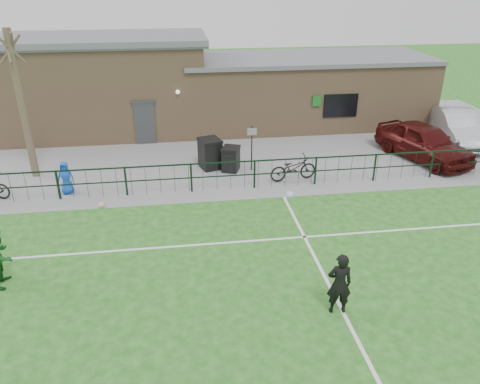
{
  "coord_description": "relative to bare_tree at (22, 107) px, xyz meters",
  "views": [
    {
      "loc": [
        -1.93,
        -8.8,
        7.92
      ],
      "look_at": [
        0.0,
        5.0,
        1.3
      ],
      "focal_mm": 35.0,
      "sensor_mm": 36.0,
      "label": 1
    }
  ],
  "objects": [
    {
      "name": "ground",
      "position": [
        8.0,
        -10.5,
        -3.0
      ],
      "size": [
        90.0,
        90.0,
        0.0
      ],
      "primitive_type": "plane",
      "color": "#225F1C",
      "rests_on": "ground"
    },
    {
      "name": "paving_strip",
      "position": [
        8.0,
        3.0,
        -2.99
      ],
      "size": [
        34.0,
        13.0,
        0.02
      ],
      "primitive_type": "cube",
      "color": "gray",
      "rests_on": "ground"
    },
    {
      "name": "pitch_line_touch",
      "position": [
        8.0,
        -2.7,
        -3.0
      ],
      "size": [
        28.0,
        0.1,
        0.01
      ],
      "primitive_type": "cube",
      "color": "white",
      "rests_on": "ground"
    },
    {
      "name": "pitch_line_mid",
      "position": [
        8.0,
        -6.5,
        -3.0
      ],
      "size": [
        28.0,
        0.1,
        0.01
      ],
      "primitive_type": "cube",
      "color": "white",
      "rests_on": "ground"
    },
    {
      "name": "pitch_line_perp",
      "position": [
        10.0,
        -10.5,
        -3.0
      ],
      "size": [
        0.1,
        16.0,
        0.01
      ],
      "primitive_type": "cube",
      "color": "white",
      "rests_on": "ground"
    },
    {
      "name": "perimeter_fence",
      "position": [
        8.0,
        -2.5,
        -2.4
      ],
      "size": [
        28.0,
        0.1,
        1.2
      ],
      "primitive_type": "cube",
      "color": "black",
      "rests_on": "ground"
    },
    {
      "name": "bare_tree",
      "position": [
        0.0,
        0.0,
        0.0
      ],
      "size": [
        0.3,
        0.3,
        6.0
      ],
      "primitive_type": "cylinder",
      "color": "#4E402F",
      "rests_on": "ground"
    },
    {
      "name": "wheelie_bin_left",
      "position": [
        8.29,
        -0.59,
        -2.48
      ],
      "size": [
        0.88,
        0.93,
        0.99
      ],
      "primitive_type": "cube",
      "rotation": [
        0.0,
        0.0,
        -0.37
      ],
      "color": "black",
      "rests_on": "paving_strip"
    },
    {
      "name": "wheelie_bin_right",
      "position": [
        7.43,
        -0.15,
        -2.36
      ],
      "size": [
        1.06,
        1.13,
        1.25
      ],
      "primitive_type": "cube",
      "rotation": [
        0.0,
        0.0,
        0.3
      ],
      "color": "black",
      "rests_on": "paving_strip"
    },
    {
      "name": "sign_post",
      "position": [
        9.18,
        -0.67,
        -1.98
      ],
      "size": [
        0.07,
        0.07,
        2.0
      ],
      "primitive_type": "cylinder",
      "rotation": [
        0.0,
        0.0,
        -0.2
      ],
      "color": "black",
      "rests_on": "paving_strip"
    },
    {
      "name": "car_maroon",
      "position": [
        17.18,
        -0.42,
        -2.16
      ],
      "size": [
        3.39,
        5.21,
        1.65
      ],
      "primitive_type": "imported",
      "rotation": [
        0.0,
        0.0,
        0.33
      ],
      "color": "#400C0B",
      "rests_on": "paving_strip"
    },
    {
      "name": "car_silver",
      "position": [
        20.02,
        1.55,
        -2.18
      ],
      "size": [
        2.71,
        5.12,
        1.6
      ],
      "primitive_type": "imported",
      "rotation": [
        0.0,
        0.0,
        -0.22
      ],
      "color": "#ADAFB5",
      "rests_on": "paving_strip"
    },
    {
      "name": "bicycle_e",
      "position": [
        10.71,
        -1.95,
        -2.46
      ],
      "size": [
        2.07,
        0.99,
        1.05
      ],
      "primitive_type": "imported",
      "rotation": [
        0.0,
        0.0,
        1.73
      ],
      "color": "black",
      "rests_on": "paving_strip"
    },
    {
      "name": "spectator_child",
      "position": [
        1.69,
        -2.0,
        -2.33
      ],
      "size": [
        0.65,
        0.43,
        1.31
      ],
      "primitive_type": "imported",
      "rotation": [
        0.0,
        0.0,
        -0.02
      ],
      "color": "blue",
      "rests_on": "paving_strip"
    },
    {
      "name": "goalkeeper_kick",
      "position": [
        9.83,
        -10.13,
        -2.12
      ],
      "size": [
        1.1,
        3.12,
        2.15
      ],
      "color": "black",
      "rests_on": "ground"
    },
    {
      "name": "outfield_player",
      "position": [
        1.08,
        -7.73,
        -2.13
      ],
      "size": [
        0.67,
        0.85,
        1.74
      ],
      "primitive_type": "imported",
      "rotation": [
        0.0,
        0.0,
        1.59
      ],
      "color": "#18541F",
      "rests_on": "ground"
    },
    {
      "name": "ball_ground",
      "position": [
        3.14,
        -3.43,
        -2.88
      ],
      "size": [
        0.23,
        0.23,
        0.23
      ],
      "primitive_type": "sphere",
      "color": "silver",
      "rests_on": "ground"
    },
    {
      "name": "clubhouse",
      "position": [
        7.12,
        6.0,
        -0.78
      ],
      "size": [
        24.25,
        5.4,
        4.96
      ],
      "color": "#A07E59",
      "rests_on": "ground"
    }
  ]
}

